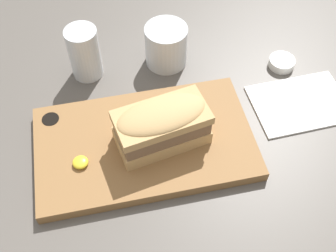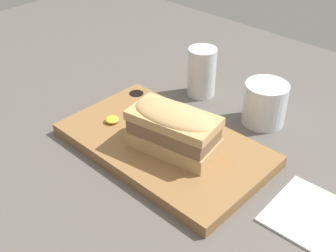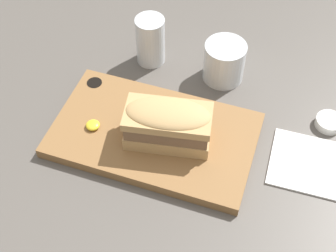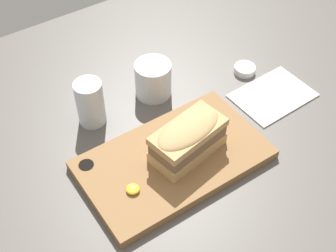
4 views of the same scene
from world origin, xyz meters
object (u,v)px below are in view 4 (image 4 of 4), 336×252
(serving_board, at_px, (173,160))
(wine_glass, at_px, (153,81))
(sandwich, at_px, (188,138))
(condiment_dish, at_px, (245,69))
(water_glass, at_px, (91,105))
(napkin, at_px, (273,95))

(serving_board, xyz_separation_m, wine_glass, (0.08, 0.20, 0.03))
(sandwich, distance_m, condiment_dish, 0.32)
(condiment_dish, bearing_deg, water_glass, 170.80)
(water_glass, bearing_deg, condiment_dish, -9.20)
(condiment_dish, bearing_deg, wine_glass, 164.62)
(water_glass, bearing_deg, serving_board, -68.60)
(serving_board, relative_size, sandwich, 2.29)
(wine_glass, bearing_deg, condiment_dish, -15.38)
(serving_board, height_order, water_glass, water_glass)
(sandwich, xyz_separation_m, condiment_dish, (0.28, 0.14, -0.06))
(wine_glass, height_order, condiment_dish, wine_glass)
(serving_board, height_order, wine_glass, wine_glass)
(sandwich, relative_size, condiment_dish, 3.15)
(napkin, bearing_deg, water_glass, 156.64)
(condiment_dish, bearing_deg, sandwich, -152.45)
(sandwich, relative_size, napkin, 0.89)
(wine_glass, bearing_deg, sandwich, -103.80)
(sandwich, bearing_deg, condiment_dish, 27.55)
(serving_board, distance_m, water_glass, 0.22)
(serving_board, bearing_deg, sandwich, -12.55)
(water_glass, xyz_separation_m, napkin, (0.38, -0.17, -0.04))
(wine_glass, xyz_separation_m, condiment_dish, (0.22, -0.06, -0.03))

